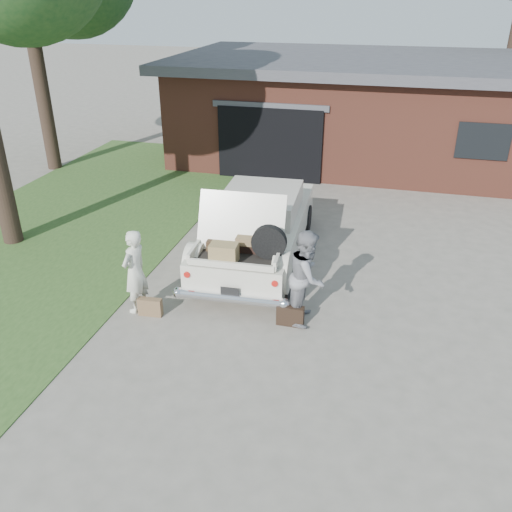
# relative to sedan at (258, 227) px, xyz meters

# --- Properties ---
(ground) EXTENTS (90.00, 90.00, 0.00)m
(ground) POSITION_rel_sedan_xyz_m (0.50, -2.66, -0.74)
(ground) COLOR gray
(ground) RESTS_ON ground
(grass_strip) EXTENTS (6.00, 16.00, 0.02)m
(grass_strip) POSITION_rel_sedan_xyz_m (-5.00, 0.34, -0.73)
(grass_strip) COLOR #2D4C1E
(grass_strip) RESTS_ON ground
(house) EXTENTS (12.80, 7.80, 3.30)m
(house) POSITION_rel_sedan_xyz_m (1.48, 8.81, 0.93)
(house) COLOR brown
(house) RESTS_ON ground
(sedan) EXTENTS (2.20, 5.12, 2.00)m
(sedan) POSITION_rel_sedan_xyz_m (0.00, 0.00, 0.00)
(sedan) COLOR beige
(sedan) RESTS_ON ground
(woman_left) EXTENTS (0.49, 0.65, 1.60)m
(woman_left) POSITION_rel_sedan_xyz_m (-1.61, -2.64, 0.06)
(woman_left) COLOR beige
(woman_left) RESTS_ON ground
(woman_right) EXTENTS (0.66, 0.84, 1.73)m
(woman_right) POSITION_rel_sedan_xyz_m (1.46, -2.16, 0.13)
(woman_right) COLOR gray
(woman_right) RESTS_ON ground
(suitcase_left) EXTENTS (0.45, 0.17, 0.34)m
(suitcase_left) POSITION_rel_sedan_xyz_m (-1.31, -2.76, -0.57)
(suitcase_left) COLOR brown
(suitcase_left) RESTS_ON ground
(suitcase_right) EXTENTS (0.49, 0.16, 0.37)m
(suitcase_right) POSITION_rel_sedan_xyz_m (1.23, -2.43, -0.55)
(suitcase_right) COLOR black
(suitcase_right) RESTS_ON ground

